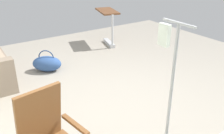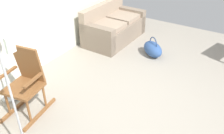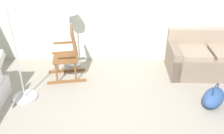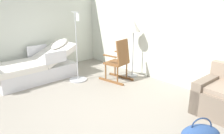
{
  "view_description": "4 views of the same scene",
  "coord_description": "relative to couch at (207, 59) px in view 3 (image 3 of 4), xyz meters",
  "views": [
    {
      "loc": [
        -2.68,
        2.11,
        2.09
      ],
      "look_at": [
        -0.04,
        0.34,
        0.65
      ],
      "focal_mm": 40.0,
      "sensor_mm": 36.0,
      "label": 1
    },
    {
      "loc": [
        -2.68,
        -1.02,
        2.59
      ],
      "look_at": [
        -0.07,
        0.62,
        0.66
      ],
      "focal_mm": 38.85,
      "sensor_mm": 36.0,
      "label": 2
    },
    {
      "loc": [
        0.02,
        -2.76,
        2.66
      ],
      "look_at": [
        -0.03,
        0.62,
        0.78
      ],
      "focal_mm": 39.68,
      "sensor_mm": 36.0,
      "label": 3
    },
    {
      "loc": [
        2.86,
        -2.05,
        2.03
      ],
      "look_at": [
        -0.12,
        0.67,
        0.74
      ],
      "focal_mm": 35.61,
      "sensor_mm": 36.0,
      "label": 4
    }
  ],
  "objects": [
    {
      "name": "couch",
      "position": [
        0.0,
        0.0,
        0.0
      ],
      "size": [
        1.61,
        0.87,
        0.85
      ],
      "color": "#7D6C5C",
      "rests_on": "ground"
    },
    {
      "name": "back_wall",
      "position": [
        -1.94,
        0.62,
        1.04
      ],
      "size": [
        6.17,
        0.1,
        2.7
      ],
      "primitive_type": "cube",
      "color": "silver",
      "rests_on": "ground"
    },
    {
      "name": "duffel_bag",
      "position": [
        -0.23,
        -1.14,
        -0.15
      ],
      "size": [
        0.6,
        0.64,
        0.43
      ],
      "color": "#2D4C84",
      "rests_on": "ground"
    },
    {
      "name": "floor_lamp",
      "position": [
        -2.84,
        0.27,
        0.92
      ],
      "size": [
        0.34,
        0.34,
        1.48
      ],
      "color": "#B2B5BA",
      "rests_on": "ground"
    },
    {
      "name": "ground_plane",
      "position": [
        -1.94,
        -1.84,
        -0.31
      ],
      "size": [
        7.46,
        7.46,
        0.0
      ],
      "primitive_type": "plane",
      "color": "gray"
    },
    {
      "name": "iv_pole",
      "position": [
        -3.53,
        -0.98,
        -0.06
      ],
      "size": [
        0.44,
        0.44,
        1.69
      ],
      "color": "#B2B5BA",
      "rests_on": "ground"
    },
    {
      "name": "rocking_chair",
      "position": [
        -2.83,
        -0.24,
        0.2
      ],
      "size": [
        0.83,
        0.59,
        1.05
      ],
      "color": "brown",
      "rests_on": "ground"
    }
  ]
}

